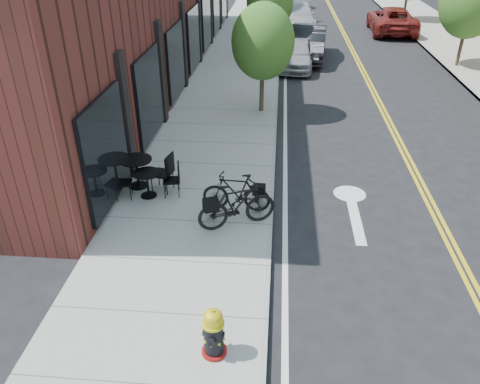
{
  "coord_description": "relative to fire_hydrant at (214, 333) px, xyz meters",
  "views": [
    {
      "loc": [
        0.0,
        -7.55,
        6.29
      ],
      "look_at": [
        -0.76,
        1.44,
        1.0
      ],
      "focal_mm": 35.0,
      "sensor_mm": 36.0,
      "label": 1
    }
  ],
  "objects": [
    {
      "name": "ground",
      "position": [
        0.87,
        2.31,
        -0.57
      ],
      "size": [
        120.0,
        120.0,
        0.0
      ],
      "primitive_type": "plane",
      "color": "black",
      "rests_on": "ground"
    },
    {
      "name": "sidewalk_near",
      "position": [
        -1.13,
        12.31,
        -0.51
      ],
      "size": [
        4.0,
        70.0,
        0.12
      ],
      "primitive_type": "cube",
      "color": "#9E9B93",
      "rests_on": "ground"
    },
    {
      "name": "tree_near_a",
      "position": [
        0.27,
        11.31,
        2.03
      ],
      "size": [
        2.2,
        2.2,
        3.81
      ],
      "color": "#382B1E",
      "rests_on": "sidewalk_near"
    },
    {
      "name": "tree_near_b",
      "position": [
        0.27,
        19.31,
        2.14
      ],
      "size": [
        2.3,
        2.3,
        3.98
      ],
      "color": "#382B1E",
      "rests_on": "sidewalk_near"
    },
    {
      "name": "tree_far_b",
      "position": [
        9.47,
        18.31,
        2.49
      ],
      "size": [
        2.8,
        2.8,
        4.62
      ],
      "color": "#382B1E",
      "rests_on": "sidewalk_far"
    },
    {
      "name": "fire_hydrant",
      "position": [
        0.0,
        0.0,
        0.0
      ],
      "size": [
        0.45,
        0.45,
        0.95
      ],
      "rotation": [
        0.0,
        0.0,
        -0.09
      ],
      "color": "maroon",
      "rests_on": "sidewalk_near"
    },
    {
      "name": "bicycle_left",
      "position": [
        -0.03,
        4.38,
        0.05
      ],
      "size": [
        1.68,
        0.57,
        0.99
      ],
      "primitive_type": "imported",
      "rotation": [
        0.0,
        0.0,
        -1.63
      ],
      "color": "black",
      "rests_on": "sidewalk_near"
    },
    {
      "name": "bicycle_right",
      "position": [
        0.04,
        3.7,
        0.1
      ],
      "size": [
        1.9,
        1.22,
        1.11
      ],
      "primitive_type": "imported",
      "rotation": [
        0.0,
        0.0,
        1.98
      ],
      "color": "black",
      "rests_on": "sidewalk_near"
    },
    {
      "name": "bistro_set_b",
      "position": [
        -2.34,
        4.85,
        -0.01
      ],
      "size": [
        1.67,
        0.83,
        0.88
      ],
      "rotation": [
        0.0,
        0.0,
        0.2
      ],
      "color": "black",
      "rests_on": "sidewalk_near"
    },
    {
      "name": "bistro_set_c",
      "position": [
        -2.73,
        5.33,
        0.07
      ],
      "size": [
        1.98,
        0.99,
        1.04
      ],
      "rotation": [
        0.0,
        0.0,
        -0.21
      ],
      "color": "black",
      "rests_on": "sidewalk_near"
    },
    {
      "name": "parked_car_a",
      "position": [
        1.67,
        17.54,
        0.12
      ],
      "size": [
        1.98,
        4.19,
        1.38
      ],
      "primitive_type": "imported",
      "rotation": [
        0.0,
        0.0,
        -0.09
      ],
      "color": "#9A9CA2",
      "rests_on": "ground"
    },
    {
      "name": "parked_car_b",
      "position": [
        2.28,
        19.37,
        0.24
      ],
      "size": [
        2.18,
        5.06,
        1.62
      ],
      "primitive_type": "imported",
      "rotation": [
        0.0,
        0.0,
        -0.1
      ],
      "color": "black",
      "rests_on": "ground"
    },
    {
      "name": "parked_car_c",
      "position": [
        1.97,
        27.28,
        0.19
      ],
      "size": [
        2.17,
        5.27,
        1.53
      ],
      "primitive_type": "imported",
      "rotation": [
        0.0,
        0.0,
        0.01
      ],
      "color": "#B0B0B5",
      "rests_on": "ground"
    },
    {
      "name": "parked_car_far",
      "position": [
        7.8,
        26.29,
        0.22
      ],
      "size": [
        2.86,
        5.78,
        1.58
      ],
      "primitive_type": "imported",
      "rotation": [
        0.0,
        0.0,
        3.1
      ],
      "color": "maroon",
      "rests_on": "ground"
    }
  ]
}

